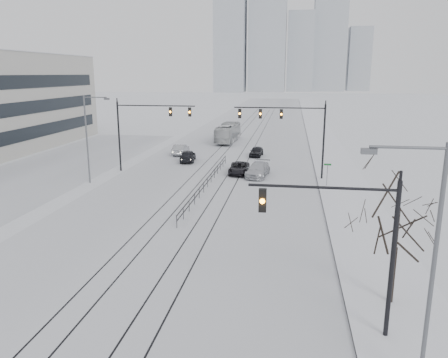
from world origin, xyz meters
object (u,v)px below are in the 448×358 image
at_px(bare_tree, 398,218).
at_px(box_truck, 228,133).
at_px(sedan_sb_outer, 181,150).
at_px(sedan_nb_front, 239,168).
at_px(traffic_mast_near, 354,237).
at_px(sedan_sb_inner, 188,156).
at_px(sedan_nb_far, 256,152).
at_px(sedan_nb_right, 258,170).

bearing_deg(bare_tree, box_truck, 106.90).
bearing_deg(sedan_sb_outer, sedan_nb_front, 132.27).
relative_size(traffic_mast_near, bare_tree, 1.15).
distance_m(bare_tree, sedan_nb_front, 29.77).
bearing_deg(sedan_sb_outer, traffic_mast_near, 114.11).
height_order(sedan_sb_inner, box_truck, box_truck).
height_order(sedan_sb_inner, sedan_nb_front, sedan_sb_inner).
distance_m(traffic_mast_near, sedan_sb_outer, 45.10).
relative_size(sedan_nb_far, box_truck, 0.36).
height_order(bare_tree, sedan_sb_outer, bare_tree).
height_order(traffic_mast_near, sedan_nb_far, traffic_mast_near).
bearing_deg(traffic_mast_near, sedan_sb_outer, 113.52).
distance_m(bare_tree, sedan_sb_inner, 38.28).
bearing_deg(sedan_nb_right, sedan_sb_outer, 142.24).
height_order(sedan_sb_inner, sedan_nb_far, sedan_sb_inner).
relative_size(sedan_sb_inner, sedan_nb_front, 0.96).
bearing_deg(sedan_nb_front, box_truck, 99.61).
height_order(traffic_mast_near, box_truck, traffic_mast_near).
bearing_deg(sedan_nb_front, traffic_mast_near, -76.26).
bearing_deg(box_truck, traffic_mast_near, 106.02).
distance_m(sedan_sb_inner, sedan_nb_far, 9.85).
distance_m(bare_tree, sedan_nb_right, 28.17).
height_order(sedan_sb_inner, sedan_nb_right, sedan_sb_inner).
bearing_deg(sedan_sb_inner, sedan_sb_outer, -72.77).
xyz_separation_m(sedan_sb_inner, sedan_nb_far, (8.44, 5.07, -0.11)).
bearing_deg(bare_tree, sedan_nb_far, 104.18).
distance_m(traffic_mast_near, sedan_sb_inner, 39.93).
distance_m(sedan_sb_outer, box_truck, 13.60).
height_order(sedan_nb_far, box_truck, box_truck).
xyz_separation_m(traffic_mast_near, sedan_nb_front, (-8.39, 30.48, -3.91)).
height_order(sedan_nb_front, sedan_nb_far, sedan_nb_far).
bearing_deg(sedan_nb_right, bare_tree, -65.12).
xyz_separation_m(traffic_mast_near, sedan_nb_far, (-7.33, 41.56, -3.90)).
xyz_separation_m(sedan_sb_inner, sedan_nb_right, (9.59, -6.92, -0.02)).
relative_size(traffic_mast_near, sedan_sb_outer, 1.59).
distance_m(sedan_sb_outer, sedan_nb_far, 10.61).
xyz_separation_m(bare_tree, sedan_nb_front, (-10.80, 27.48, -3.84)).
bearing_deg(sedan_sb_inner, sedan_nb_far, -156.43).
bearing_deg(traffic_mast_near, sedan_nb_right, 101.81).
bearing_deg(sedan_nb_far, bare_tree, -70.67).
relative_size(sedan_sb_inner, box_truck, 0.42).
relative_size(sedan_nb_right, sedan_nb_far, 1.34).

